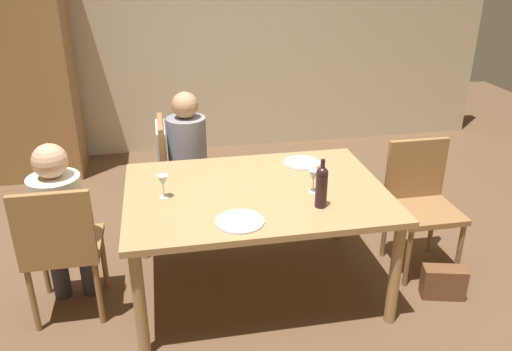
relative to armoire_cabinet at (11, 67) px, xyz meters
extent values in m
plane|color=brown|center=(1.92, -2.34, -1.10)|extent=(10.00, 10.00, 0.00)
cube|color=beige|center=(1.92, 0.45, 0.25)|extent=(6.40, 0.12, 2.70)
cube|color=olive|center=(0.00, 0.00, -0.05)|extent=(1.10, 0.56, 2.10)
cube|color=#A87F51|center=(1.92, -2.34, -0.38)|extent=(1.64, 1.17, 0.04)
cylinder|color=#A87F51|center=(1.17, -2.85, -0.75)|extent=(0.07, 0.07, 0.70)
cylinder|color=#A87F51|center=(2.67, -2.85, -0.75)|extent=(0.07, 0.07, 0.70)
cylinder|color=#A87F51|center=(1.17, -1.82, -0.75)|extent=(0.07, 0.07, 0.70)
cylinder|color=#A87F51|center=(2.67, -1.82, -0.75)|extent=(0.07, 0.07, 0.70)
cylinder|color=olive|center=(0.53, -2.15, -0.88)|extent=(0.04, 0.04, 0.44)
cylinder|color=olive|center=(0.91, -2.15, -0.88)|extent=(0.04, 0.04, 0.44)
cylinder|color=olive|center=(0.53, -2.53, -0.88)|extent=(0.04, 0.04, 0.44)
cylinder|color=olive|center=(0.91, -2.53, -0.88)|extent=(0.04, 0.04, 0.44)
cube|color=olive|center=(0.72, -2.34, -0.64)|extent=(0.44, 0.44, 0.04)
cube|color=olive|center=(0.72, -2.54, -0.40)|extent=(0.44, 0.04, 0.44)
cylinder|color=olive|center=(1.74, -1.18, -0.88)|extent=(0.04, 0.04, 0.44)
cylinder|color=olive|center=(1.74, -1.56, -0.88)|extent=(0.04, 0.04, 0.44)
cylinder|color=olive|center=(1.36, -1.18, -0.88)|extent=(0.04, 0.04, 0.44)
cylinder|color=olive|center=(1.36, -1.56, -0.88)|extent=(0.04, 0.04, 0.44)
cube|color=olive|center=(1.55, -1.37, -0.64)|extent=(0.44, 0.44, 0.04)
cube|color=olive|center=(1.35, -1.37, -0.40)|extent=(0.04, 0.44, 0.44)
cube|color=#ADC6D6|center=(1.35, -1.37, -0.38)|extent=(0.07, 0.40, 0.31)
cylinder|color=olive|center=(3.31, -2.53, -0.88)|extent=(0.04, 0.04, 0.44)
cylinder|color=olive|center=(2.93, -2.53, -0.88)|extent=(0.04, 0.04, 0.44)
cylinder|color=olive|center=(3.31, -2.15, -0.88)|extent=(0.04, 0.04, 0.44)
cylinder|color=olive|center=(2.93, -2.15, -0.88)|extent=(0.04, 0.04, 0.44)
cube|color=olive|center=(3.12, -2.34, -0.64)|extent=(0.44, 0.44, 0.04)
cube|color=olive|center=(3.12, -2.14, -0.40)|extent=(0.44, 0.04, 0.44)
cylinder|color=#33333D|center=(0.63, -2.19, -0.87)|extent=(0.11, 0.11, 0.46)
cylinder|color=#33333D|center=(0.81, -2.19, -0.87)|extent=(0.11, 0.11, 0.46)
cylinder|color=beige|center=(0.72, -2.34, -0.40)|extent=(0.30, 0.30, 0.47)
sphere|color=tan|center=(0.72, -2.34, -0.07)|extent=(0.20, 0.20, 0.20)
cylinder|color=#33333D|center=(1.70, -1.28, -0.87)|extent=(0.11, 0.11, 0.46)
cylinder|color=#33333D|center=(1.70, -1.46, -0.87)|extent=(0.11, 0.11, 0.46)
cylinder|color=gray|center=(1.55, -1.37, -0.40)|extent=(0.31, 0.31, 0.47)
sphere|color=tan|center=(1.55, -1.37, -0.06)|extent=(0.21, 0.21, 0.21)
cylinder|color=black|center=(2.26, -2.63, -0.26)|extent=(0.07, 0.07, 0.21)
sphere|color=black|center=(2.26, -2.63, -0.14)|extent=(0.07, 0.07, 0.07)
cylinder|color=black|center=(2.26, -2.63, -0.10)|extent=(0.03, 0.03, 0.07)
cylinder|color=silver|center=(2.27, -2.44, -0.36)|extent=(0.06, 0.06, 0.00)
cylinder|color=silver|center=(2.27, -2.44, -0.32)|extent=(0.01, 0.01, 0.07)
cone|color=silver|center=(2.27, -2.44, -0.25)|extent=(0.07, 0.07, 0.07)
cylinder|color=silver|center=(1.35, -2.33, -0.36)|extent=(0.06, 0.06, 0.00)
cylinder|color=silver|center=(1.35, -2.33, -0.32)|extent=(0.01, 0.01, 0.07)
cone|color=silver|center=(1.35, -2.33, -0.25)|extent=(0.07, 0.07, 0.07)
cylinder|color=silver|center=(2.32, -1.98, -0.35)|extent=(0.26, 0.26, 0.01)
cylinder|color=white|center=(1.75, -2.74, -0.35)|extent=(0.28, 0.28, 0.01)
cube|color=brown|center=(3.12, -2.69, -0.99)|extent=(0.30, 0.19, 0.22)
camera|label=1|loc=(1.36, -5.23, 1.06)|focal=36.14mm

